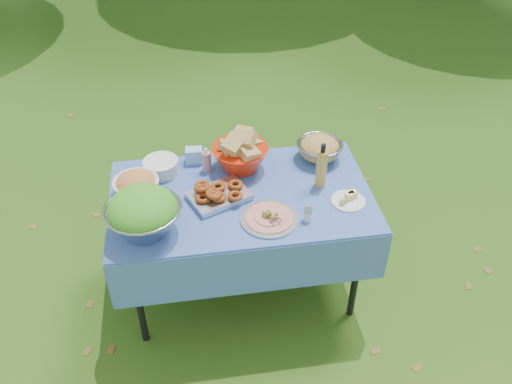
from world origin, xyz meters
TOP-DOWN VIEW (x-y plane):
  - ground at (0.00, 0.00)m, footprint 80.00×80.00m
  - picnic_table at (0.00, 0.00)m, footprint 1.46×0.86m
  - salad_bowl at (-0.53, -0.23)m, footprint 0.49×0.49m
  - pasta_bowl_white at (-0.57, 0.09)m, footprint 0.31×0.31m
  - plate_stack at (-0.44, 0.28)m, footprint 0.27×0.27m
  - wipes_box at (-0.24, 0.36)m, footprint 0.11×0.08m
  - sanitizer_bottle at (-0.17, 0.26)m, footprint 0.06×0.06m
  - bread_bowl at (0.03, 0.25)m, footprint 0.44×0.44m
  - pasta_bowl_steel at (0.52, 0.28)m, footprint 0.30×0.30m
  - fried_tray at (-0.13, -0.02)m, footprint 0.38×0.33m
  - charcuterie_platter at (0.12, -0.23)m, footprint 0.32×0.32m
  - oil_bottle at (0.46, 0.02)m, footprint 0.08×0.08m
  - cheese_plate at (0.58, -0.15)m, footprint 0.22×0.22m
  - shaker at (0.32, -0.26)m, footprint 0.05×0.05m

SIDE VIEW (x-z plane):
  - ground at x=0.00m, z-range 0.00..0.00m
  - picnic_table at x=0.00m, z-range 0.00..0.76m
  - cheese_plate at x=0.58m, z-range 0.76..0.81m
  - charcuterie_platter at x=0.12m, z-range 0.76..0.83m
  - fried_tray at x=-0.13m, z-range 0.76..0.84m
  - shaker at x=0.32m, z-range 0.76..0.84m
  - plate_stack at x=-0.44m, z-range 0.76..0.85m
  - wipes_box at x=-0.24m, z-range 0.76..0.85m
  - pasta_bowl_white at x=-0.57m, z-range 0.76..0.90m
  - pasta_bowl_steel at x=0.52m, z-range 0.76..0.91m
  - sanitizer_bottle at x=-0.17m, z-range 0.76..0.91m
  - bread_bowl at x=0.03m, z-range 0.76..0.98m
  - salad_bowl at x=-0.53m, z-range 0.76..1.02m
  - oil_bottle at x=0.46m, z-range 0.76..1.04m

